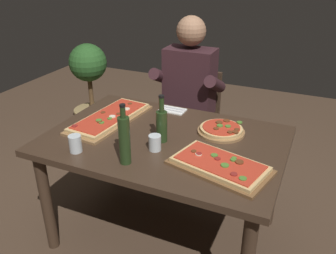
% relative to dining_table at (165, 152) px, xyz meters
% --- Properties ---
extents(ground_plane, '(6.40, 6.40, 0.00)m').
position_rel_dining_table_xyz_m(ground_plane, '(0.00, 0.00, -0.64)').
color(ground_plane, '#4C3828').
extents(dining_table, '(1.40, 0.96, 0.74)m').
position_rel_dining_table_xyz_m(dining_table, '(0.00, 0.00, 0.00)').
color(dining_table, '#3D2B1E').
rests_on(dining_table, ground_plane).
extents(pizza_rectangular_front, '(0.56, 0.39, 0.05)m').
position_rel_dining_table_xyz_m(pizza_rectangular_front, '(0.40, -0.19, 0.12)').
color(pizza_rectangular_front, brown).
rests_on(pizza_rectangular_front, dining_table).
extents(pizza_rectangular_left, '(0.32, 0.65, 0.05)m').
position_rel_dining_table_xyz_m(pizza_rectangular_left, '(-0.43, 0.07, 0.12)').
color(pizza_rectangular_left, olive).
rests_on(pizza_rectangular_left, dining_table).
extents(pizza_round_far, '(0.29, 0.29, 0.05)m').
position_rel_dining_table_xyz_m(pizza_round_far, '(0.29, 0.20, 0.12)').
color(pizza_round_far, olive).
rests_on(pizza_round_far, dining_table).
extents(wine_bottle_dark, '(0.06, 0.06, 0.33)m').
position_rel_dining_table_xyz_m(wine_bottle_dark, '(-0.07, -0.34, 0.23)').
color(wine_bottle_dark, '#233819').
rests_on(wine_bottle_dark, dining_table).
extents(oil_bottle_amber, '(0.07, 0.07, 0.28)m').
position_rel_dining_table_xyz_m(oil_bottle_amber, '(0.00, -0.04, 0.20)').
color(oil_bottle_amber, '#233819').
rests_on(oil_bottle_amber, dining_table).
extents(tumbler_near_camera, '(0.07, 0.07, 0.09)m').
position_rel_dining_table_xyz_m(tumbler_near_camera, '(0.01, -0.15, 0.13)').
color(tumbler_near_camera, silver).
rests_on(tumbler_near_camera, dining_table).
extents(tumbler_far_side, '(0.07, 0.07, 0.10)m').
position_rel_dining_table_xyz_m(tumbler_far_side, '(-0.38, -0.35, 0.14)').
color(tumbler_far_side, silver).
rests_on(tumbler_far_side, dining_table).
extents(napkin_cutlery_set, '(0.18, 0.11, 0.01)m').
position_rel_dining_table_xyz_m(napkin_cutlery_set, '(-0.12, 0.40, 0.10)').
color(napkin_cutlery_set, white).
rests_on(napkin_cutlery_set, dining_table).
extents(diner_chair, '(0.44, 0.44, 0.87)m').
position_rel_dining_table_xyz_m(diner_chair, '(-0.14, 0.86, -0.16)').
color(diner_chair, '#3D2B1E').
rests_on(diner_chair, ground_plane).
extents(seated_diner, '(0.53, 0.41, 1.33)m').
position_rel_dining_table_xyz_m(seated_diner, '(-0.14, 0.74, 0.10)').
color(seated_diner, '#23232D').
rests_on(seated_diner, ground_plane).
extents(potted_plant_corner, '(0.38, 0.38, 0.97)m').
position_rel_dining_table_xyz_m(potted_plant_corner, '(-1.29, 1.04, -0.16)').
color(potted_plant_corner, tan).
rests_on(potted_plant_corner, ground_plane).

